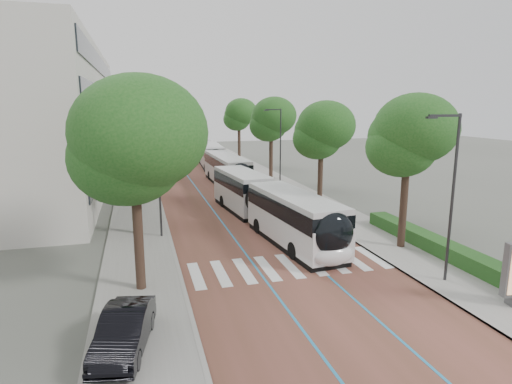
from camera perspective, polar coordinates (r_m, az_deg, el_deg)
ground at (r=22.40m, az=4.88°, el=-10.77°), size 160.00×160.00×0.00m
road at (r=60.43m, az=-8.48°, el=3.37°), size 11.00×140.00×0.02m
sidewalk_left at (r=59.97m, az=-15.61°, el=3.05°), size 4.00×140.00×0.12m
sidewalk_right at (r=61.78m, az=-1.55°, el=3.72°), size 4.00×140.00×0.12m
kerb_left at (r=60.00m, az=-13.80°, el=3.15°), size 0.20×140.00×0.14m
kerb_right at (r=61.36m, az=-3.28°, el=3.65°), size 0.20×140.00×0.14m
zebra_crossing at (r=23.32m, az=4.48°, el=-9.77°), size 10.55×3.60×0.01m
lane_line_left at (r=60.25m, az=-9.99°, el=3.31°), size 0.12×126.00×0.01m
lane_line_right at (r=60.64m, az=-6.98°, el=3.45°), size 0.12×126.00×0.01m
office_building at (r=48.92m, az=-30.29°, el=8.26°), size 18.11×40.00×14.00m
hedge at (r=26.64m, az=23.71°, el=-6.87°), size 1.20×14.00×0.80m
streetlight_near at (r=21.84m, az=24.49°, el=0.82°), size 1.82×0.20×8.00m
streetlight_far at (r=43.83m, az=3.06°, el=6.74°), size 1.82×0.20×8.00m
lamp_post_left at (r=27.75m, az=-12.83°, el=2.20°), size 0.14×0.14×8.00m
trees_left at (r=43.37m, az=-15.98°, el=8.69°), size 5.92×60.69×9.38m
trees_right at (r=44.35m, az=4.31°, el=8.98°), size 5.13×46.77×8.87m
lead_bus at (r=29.63m, az=1.79°, el=-1.84°), size 4.33×18.55×3.20m
bus_queued_0 at (r=45.45m, az=-3.82°, el=2.84°), size 2.82×12.45×3.20m
bus_queued_1 at (r=58.51m, az=-5.98°, el=4.76°), size 3.31×12.53×3.20m
bus_queued_2 at (r=70.57m, az=-7.78°, el=5.87°), size 2.79×12.45×3.20m
parked_car at (r=16.19m, az=-17.17°, el=-17.24°), size 2.34×4.54×1.43m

